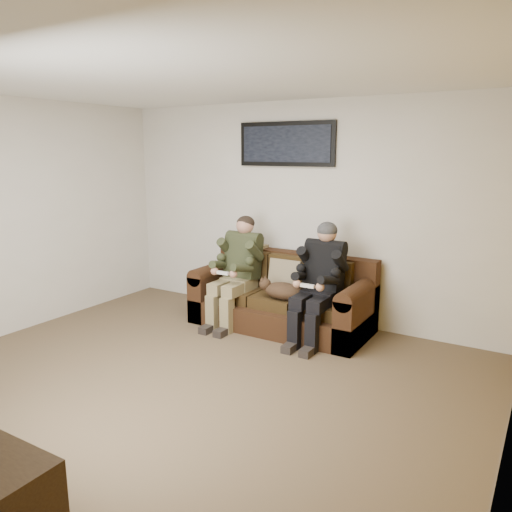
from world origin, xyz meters
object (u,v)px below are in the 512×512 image
Objects in this scene: person_left at (238,265)px; person_right at (320,276)px; framed_poster at (286,144)px; sofa at (284,299)px; cat at (282,290)px.

person_left is 1.05m from person_right.
framed_poster is (0.33, 0.56, 1.40)m from person_left.
person_right is (0.53, -0.17, 0.39)m from sofa.
sofa reaches higher than cat.
sofa is 3.12× the size of cat.
person_right is at bearing 0.02° from person_left.
framed_poster reaches higher than person_right.
person_right is 1.94× the size of cat.
cat is 1.75m from framed_poster.
framed_poster is (-0.20, 0.39, 1.78)m from sofa.
sofa is at bearing 162.06° from person_right.
framed_poster is (-0.73, 0.56, 1.39)m from person_right.
sofa is 0.35m from cat.
person_right reaches higher than person_left.
sofa is 1.84m from framed_poster.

